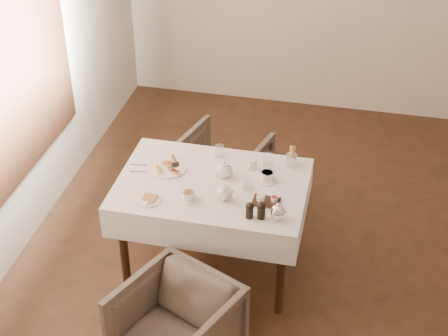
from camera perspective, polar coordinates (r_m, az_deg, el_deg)
room at (r=4.76m, az=-17.99°, el=9.92°), size 5.00×5.00×5.00m
table at (r=4.69m, az=-1.00°, el=-2.39°), size 1.28×0.88×0.75m
armchair_near at (r=4.28m, az=-4.01°, el=-13.15°), size 0.85×0.86×0.59m
armchair_far at (r=5.54m, az=-0.16°, el=-0.19°), size 0.79×0.81×0.60m
breakfast_plate at (r=4.77m, az=-4.78°, el=0.11°), size 0.28×0.28×0.04m
side_plate at (r=4.48m, az=-6.46°, el=-2.64°), size 0.19×0.17×0.02m
teapot_centre at (r=4.64m, az=0.02°, el=-0.08°), size 0.19×0.16×0.13m
teapot_front at (r=4.43m, az=0.03°, el=-1.99°), size 0.17×0.15×0.12m
creamer at (r=4.73m, az=2.35°, el=0.31°), size 0.08×0.08×0.07m
teacup_near at (r=4.45m, az=-2.95°, el=-2.37°), size 0.12×0.12×0.06m
teacup_far at (r=4.63m, az=3.61°, el=-0.72°), size 0.14×0.14×0.07m
glass_left at (r=4.86m, az=-0.39°, el=1.42°), size 0.08×0.08×0.09m
glass_mid at (r=4.53m, az=1.99°, el=-1.29°), size 0.09×0.09×0.09m
glass_right at (r=4.76m, az=3.71°, el=0.65°), size 0.08×0.08×0.10m
condiment_board at (r=4.44m, az=3.53°, el=-2.73°), size 0.18×0.12×0.05m
pepper_mill_left at (r=4.29m, az=2.14°, el=-3.52°), size 0.06×0.06×0.11m
pepper_mill_right at (r=4.29m, az=3.13°, el=-3.51°), size 0.08×0.08×0.12m
silver_pot at (r=4.28m, az=4.50°, el=-3.59°), size 0.15×0.14×0.13m
fries_cup at (r=4.77m, az=5.65°, el=0.90°), size 0.08×0.08×0.16m
cutlery_fork at (r=4.82m, az=-6.64°, el=0.23°), size 0.20×0.04×0.00m
cutlery_knife at (r=4.76m, az=-6.72°, el=-0.28°), size 0.19×0.06×0.00m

